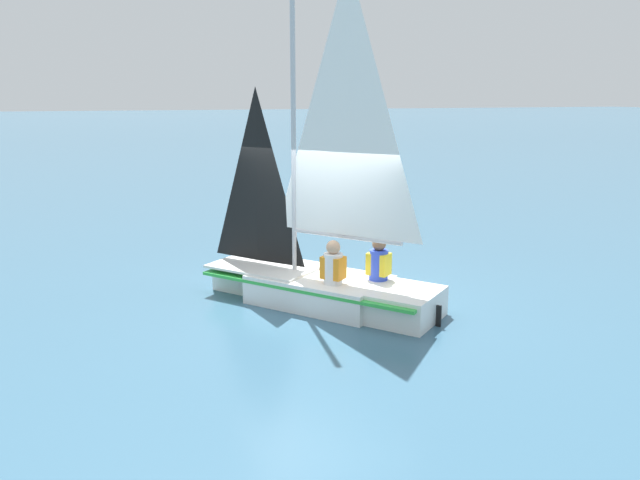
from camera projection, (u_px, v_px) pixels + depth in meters
ground_plane at (320, 303)px, 10.28m from camera, size 260.00×260.00×0.00m
sailboat_main at (322, 259)px, 10.09m from camera, size 3.50×3.82×5.36m
sailor_helm at (333, 274)px, 9.72m from camera, size 0.42×0.43×1.16m
sailor_crew at (379, 270)px, 9.93m from camera, size 0.42×0.43×1.16m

